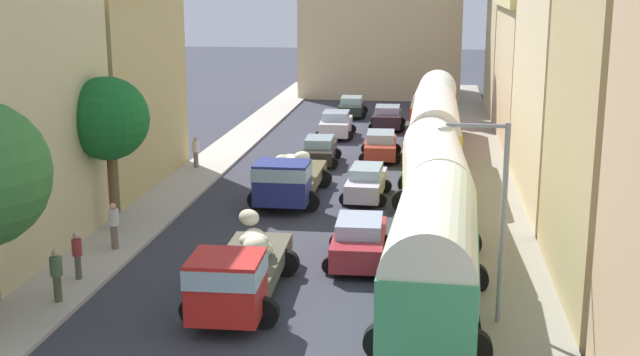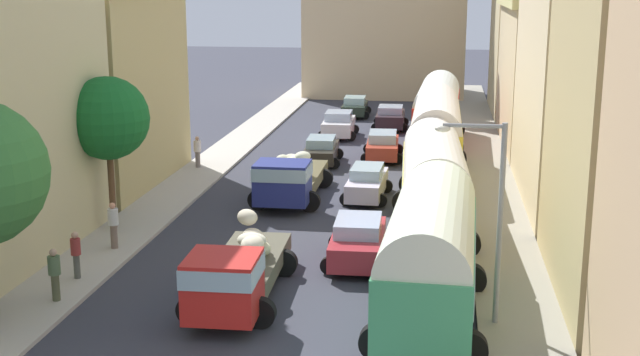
{
  "view_description": "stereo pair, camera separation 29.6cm",
  "coord_description": "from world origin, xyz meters",
  "px_view_note": "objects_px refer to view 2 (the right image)",
  "views": [
    {
      "loc": [
        4.43,
        -16.33,
        9.75
      ],
      "look_at": [
        0.0,
        16.43,
        1.84
      ],
      "focal_mm": 46.94,
      "sensor_mm": 36.0,
      "label": 1
    },
    {
      "loc": [
        4.72,
        -16.29,
        9.75
      ],
      "look_at": [
        0.0,
        16.43,
        1.84
      ],
      "focal_mm": 46.94,
      "sensor_mm": 36.0,
      "label": 2
    }
  ],
  "objects_px": {
    "car_4": "(367,182)",
    "pedestrian_1": "(55,273)",
    "parked_bus_0": "(430,252)",
    "cargo_truck_1": "(289,177)",
    "car_1": "(339,124)",
    "parked_bus_2": "(436,133)",
    "parked_bus_3": "(437,108)",
    "parked_bus_1": "(434,179)",
    "streetlamp_near": "(490,205)",
    "car_0": "(321,150)",
    "pedestrian_3": "(197,151)",
    "car_3": "(358,240)",
    "car_2": "(355,107)",
    "pedestrian_0": "(113,224)",
    "pedestrian_2": "(76,253)",
    "car_6": "(390,117)",
    "cargo_truck_0": "(236,271)",
    "car_5": "(383,145)"
  },
  "relations": [
    {
      "from": "car_4",
      "to": "pedestrian_1",
      "type": "relative_size",
      "value": 2.37
    },
    {
      "from": "pedestrian_0",
      "to": "parked_bus_3",
      "type": "bearing_deg",
      "value": 62.47
    },
    {
      "from": "car_6",
      "to": "streetlamp_near",
      "type": "height_order",
      "value": "streetlamp_near"
    },
    {
      "from": "cargo_truck_1",
      "to": "car_4",
      "type": "relative_size",
      "value": 1.69
    },
    {
      "from": "parked_bus_1",
      "to": "car_1",
      "type": "bearing_deg",
      "value": 107.25
    },
    {
      "from": "parked_bus_2",
      "to": "cargo_truck_1",
      "type": "height_order",
      "value": "parked_bus_2"
    },
    {
      "from": "parked_bus_0",
      "to": "cargo_truck_1",
      "type": "relative_size",
      "value": 1.18
    },
    {
      "from": "car_0",
      "to": "car_6",
      "type": "xyz_separation_m",
      "value": [
        3.03,
        11.17,
        0.05
      ]
    },
    {
      "from": "car_1",
      "to": "car_2",
      "type": "relative_size",
      "value": 1.03
    },
    {
      "from": "car_0",
      "to": "car_3",
      "type": "bearing_deg",
      "value": -77.31
    },
    {
      "from": "parked_bus_1",
      "to": "pedestrian_1",
      "type": "bearing_deg",
      "value": -141.01
    },
    {
      "from": "car_0",
      "to": "pedestrian_3",
      "type": "relative_size",
      "value": 2.29
    },
    {
      "from": "parked_bus_2",
      "to": "parked_bus_3",
      "type": "distance_m",
      "value": 9.0
    },
    {
      "from": "car_6",
      "to": "pedestrian_3",
      "type": "relative_size",
      "value": 2.18
    },
    {
      "from": "car_1",
      "to": "car_0",
      "type": "bearing_deg",
      "value": -89.9
    },
    {
      "from": "parked_bus_0",
      "to": "car_5",
      "type": "distance_m",
      "value": 22.76
    },
    {
      "from": "car_2",
      "to": "pedestrian_3",
      "type": "distance_m",
      "value": 19.47
    },
    {
      "from": "pedestrian_0",
      "to": "car_3",
      "type": "bearing_deg",
      "value": 0.76
    },
    {
      "from": "parked_bus_0",
      "to": "car_2",
      "type": "relative_size",
      "value": 2.2
    },
    {
      "from": "car_4",
      "to": "pedestrian_1",
      "type": "distance_m",
      "value": 16.25
    },
    {
      "from": "streetlamp_near",
      "to": "car_5",
      "type": "bearing_deg",
      "value": 101.38
    },
    {
      "from": "pedestrian_0",
      "to": "streetlamp_near",
      "type": "relative_size",
      "value": 0.31
    },
    {
      "from": "parked_bus_1",
      "to": "car_1",
      "type": "distance_m",
      "value": 20.68
    },
    {
      "from": "parked_bus_2",
      "to": "car_4",
      "type": "relative_size",
      "value": 2.33
    },
    {
      "from": "car_1",
      "to": "pedestrian_1",
      "type": "xyz_separation_m",
      "value": [
        -5.19,
        -28.86,
        0.2
      ]
    },
    {
      "from": "parked_bus_1",
      "to": "streetlamp_near",
      "type": "bearing_deg",
      "value": -79.84
    },
    {
      "from": "car_3",
      "to": "car_5",
      "type": "relative_size",
      "value": 1.0
    },
    {
      "from": "car_3",
      "to": "car_6",
      "type": "xyz_separation_m",
      "value": [
        -0.52,
        26.95,
        -0.02
      ]
    },
    {
      "from": "pedestrian_2",
      "to": "car_0",
      "type": "bearing_deg",
      "value": 74.2
    },
    {
      "from": "car_4",
      "to": "streetlamp_near",
      "type": "bearing_deg",
      "value": -71.45
    },
    {
      "from": "car_2",
      "to": "pedestrian_3",
      "type": "relative_size",
      "value": 2.18
    },
    {
      "from": "car_1",
      "to": "pedestrian_0",
      "type": "distance_m",
      "value": 24.33
    },
    {
      "from": "car_6",
      "to": "pedestrian_1",
      "type": "height_order",
      "value": "pedestrian_1"
    },
    {
      "from": "cargo_truck_0",
      "to": "pedestrian_3",
      "type": "relative_size",
      "value": 4.12
    },
    {
      "from": "car_6",
      "to": "streetlamp_near",
      "type": "distance_m",
      "value": 32.43
    },
    {
      "from": "parked_bus_0",
      "to": "car_6",
      "type": "bearing_deg",
      "value": 95.48
    },
    {
      "from": "car_2",
      "to": "cargo_truck_0",
      "type": "bearing_deg",
      "value": -89.74
    },
    {
      "from": "cargo_truck_0",
      "to": "car_4",
      "type": "distance_m",
      "value": 13.72
    },
    {
      "from": "car_1",
      "to": "pedestrian_1",
      "type": "distance_m",
      "value": 29.32
    },
    {
      "from": "parked_bus_2",
      "to": "pedestrian_3",
      "type": "height_order",
      "value": "parked_bus_2"
    },
    {
      "from": "parked_bus_3",
      "to": "cargo_truck_0",
      "type": "distance_m",
      "value": 27.26
    },
    {
      "from": "pedestrian_1",
      "to": "pedestrian_2",
      "type": "relative_size",
      "value": 1.04
    },
    {
      "from": "car_4",
      "to": "pedestrian_2",
      "type": "relative_size",
      "value": 2.45
    },
    {
      "from": "parked_bus_1",
      "to": "car_4",
      "type": "relative_size",
      "value": 2.16
    },
    {
      "from": "pedestrian_0",
      "to": "parked_bus_1",
      "type": "bearing_deg",
      "value": 19.34
    },
    {
      "from": "car_6",
      "to": "car_0",
      "type": "bearing_deg",
      "value": -105.19
    },
    {
      "from": "parked_bus_3",
      "to": "car_1",
      "type": "height_order",
      "value": "parked_bus_3"
    },
    {
      "from": "car_1",
      "to": "car_5",
      "type": "xyz_separation_m",
      "value": [
        3.2,
        -6.18,
        -0.05
      ]
    },
    {
      "from": "parked_bus_3",
      "to": "pedestrian_1",
      "type": "distance_m",
      "value": 29.44
    },
    {
      "from": "car_0",
      "to": "pedestrian_0",
      "type": "bearing_deg",
      "value": -108.69
    }
  ]
}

